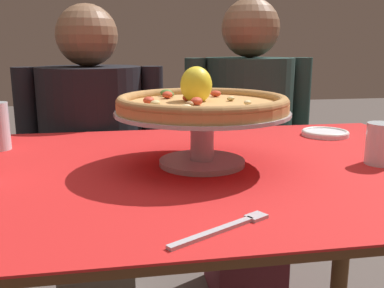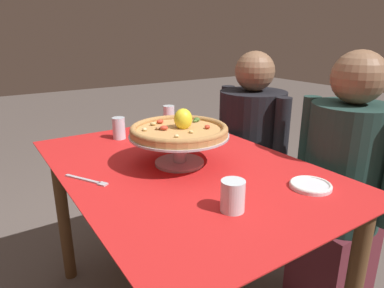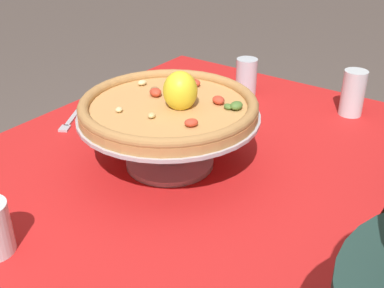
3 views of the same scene
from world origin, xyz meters
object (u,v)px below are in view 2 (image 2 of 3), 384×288
object	(u,v)px
pizza	(180,129)
dinner_fork	(88,181)
water_glass_side_right	(233,198)
water_glass_side_left	(119,130)
pizza_stand	(180,143)
side_plate	(311,185)
diner_left	(250,155)
diner_right	(341,193)
water_glass_back_left	(169,118)

from	to	relation	value
pizza	dinner_fork	xyz separation A→B (m)	(-0.03, -0.37, -0.14)
water_glass_side_right	water_glass_side_left	xyz separation A→B (m)	(-0.87, -0.01, 0.00)
pizza_stand	water_glass_side_left	world-z (taller)	pizza_stand
water_glass_side_right	side_plate	size ratio (longest dim) A/B	0.68
side_plate	dinner_fork	world-z (taller)	side_plate
dinner_fork	diner_left	bearing A→B (deg)	103.88
pizza	side_plate	bearing A→B (deg)	30.12
dinner_fork	water_glass_side_left	bearing A→B (deg)	145.86
pizza	water_glass_side_right	world-z (taller)	pizza
pizza_stand	water_glass_side_left	bearing A→B (deg)	-170.66
pizza_stand	diner_left	xyz separation A→B (m)	(-0.29, 0.65, -0.26)
diner_right	water_glass_side_left	bearing A→B (deg)	-136.77
pizza	water_glass_side_right	size ratio (longest dim) A/B	3.99
pizza_stand	side_plate	distance (m)	0.51
pizza_stand	dinner_fork	distance (m)	0.38
side_plate	dinner_fork	distance (m)	0.78
dinner_fork	side_plate	bearing A→B (deg)	52.86
pizza	diner_left	distance (m)	0.78
water_glass_side_left	water_glass_back_left	bearing A→B (deg)	97.34
water_glass_back_left	diner_left	distance (m)	0.52
water_glass_side_left	side_plate	bearing A→B (deg)	20.24
water_glass_back_left	diner_right	size ratio (longest dim) A/B	0.10
water_glass_side_right	water_glass_side_left	distance (m)	0.87
diner_right	water_glass_side_right	bearing A→B (deg)	-82.34
water_glass_back_left	dinner_fork	bearing A→B (deg)	-52.01
side_plate	diner_left	bearing A→B (deg)	151.08
dinner_fork	diner_right	xyz separation A→B (m)	(0.35, 1.01, -0.18)
water_glass_side_right	side_plate	bearing A→B (deg)	85.50
water_glass_side_left	diner_right	xyz separation A→B (m)	(0.77, 0.73, -0.22)
pizza_stand	water_glass_back_left	world-z (taller)	same
water_glass_side_left	diner_left	world-z (taller)	diner_left
water_glass_side_right	water_glass_side_left	size ratio (longest dim) A/B	0.89
pizza_stand	water_glass_side_right	bearing A→B (deg)	-9.78
water_glass_side_left	dinner_fork	distance (m)	0.52
water_glass_back_left	side_plate	distance (m)	0.93
dinner_fork	diner_left	world-z (taller)	diner_left
dinner_fork	diner_right	world-z (taller)	diner_right
diner_left	water_glass_side_right	bearing A→B (deg)	-46.13
side_plate	water_glass_back_left	bearing A→B (deg)	-178.62
pizza_stand	water_glass_side_left	distance (m)	0.47
side_plate	diner_right	xyz separation A→B (m)	(-0.12, 0.40, -0.19)
water_glass_side_left	side_plate	size ratio (longest dim) A/B	0.77
water_glass_back_left	dinner_fork	size ratio (longest dim) A/B	0.72
water_glass_side_right	pizza_stand	bearing A→B (deg)	170.22
water_glass_side_left	dinner_fork	bearing A→B (deg)	-34.14
pizza	dinner_fork	world-z (taller)	pizza
side_plate	dinner_fork	xyz separation A→B (m)	(-0.47, -0.62, -0.01)
water_glass_side_right	dinner_fork	bearing A→B (deg)	-146.42
pizza	diner_left	world-z (taller)	diner_left
side_plate	diner_right	bearing A→B (deg)	107.17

